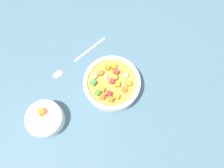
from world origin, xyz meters
The scene contains 4 objects.
ground_plane centered at (0.00, 0.00, -1.00)cm, with size 140.00×140.00×2.00cm, color #42667A.
soup_bowl_main centered at (0.02, 0.01, 2.59)cm, with size 15.64×15.64×5.52cm.
spoon centered at (6.93, -11.97, 0.36)cm, with size 19.39×7.18×0.77cm.
side_bowl_small centered at (20.02, 1.47, 2.11)cm, with size 9.73×9.73×5.06cm.
Camera 1 is at (7.31, 16.09, 55.12)cm, focal length 32.12 mm.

